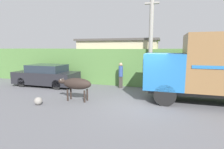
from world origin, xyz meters
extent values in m
plane|color=slate|center=(0.00, 0.00, 0.00)|extent=(60.00, 60.00, 0.00)
cube|color=#568442|center=(0.00, 6.84, 1.34)|extent=(32.00, 6.22, 2.68)
cube|color=#C6B793|center=(-2.52, 5.29, 1.65)|extent=(6.16, 2.40, 3.29)
cube|color=#4C4742|center=(-2.52, 5.29, 3.37)|extent=(6.46, 2.70, 0.16)
cube|color=#2D2D2D|center=(3.33, 1.08, 0.61)|extent=(5.83, 1.81, 0.18)
cube|color=#236BB2|center=(1.11, 1.08, 1.59)|extent=(1.90, 2.26, 1.77)
cube|color=#232D38|center=(0.14, 1.08, 1.91)|extent=(0.04, 1.92, 0.62)
cylinder|color=black|center=(1.20, 0.20, 0.52)|extent=(1.05, 0.50, 1.05)
ellipsoid|color=#2D231E|center=(-3.19, -0.41, 0.92)|extent=(1.57, 0.60, 0.60)
ellipsoid|color=#2D231E|center=(-4.09, -0.41, 0.99)|extent=(0.45, 0.26, 0.26)
cone|color=#B7AD93|center=(-4.09, -0.52, 1.12)|extent=(0.06, 0.06, 0.11)
cone|color=#B7AD93|center=(-4.09, -0.31, 1.12)|extent=(0.06, 0.06, 0.11)
cylinder|color=#2D231E|center=(-3.68, -0.58, 0.31)|extent=(0.09, 0.09, 0.62)
cylinder|color=#2D231E|center=(-3.68, -0.25, 0.31)|extent=(0.09, 0.09, 0.62)
cylinder|color=#2D231E|center=(-2.71, -0.58, 0.31)|extent=(0.09, 0.09, 0.62)
cylinder|color=#2D231E|center=(-2.71, -0.25, 0.31)|extent=(0.09, 0.09, 0.62)
cube|color=#232328|center=(-7.14, 2.27, 0.61)|extent=(4.66, 1.87, 0.86)
cube|color=#232D38|center=(-7.03, 2.27, 1.30)|extent=(2.56, 1.72, 0.52)
cylinder|color=black|center=(-8.59, 1.48, 0.33)|extent=(0.66, 0.30, 0.66)
cylinder|color=black|center=(-5.70, 1.48, 0.33)|extent=(0.66, 0.30, 0.66)
cube|color=#38332D|center=(-1.72, 3.10, 0.41)|extent=(0.29, 0.23, 0.82)
cylinder|color=#334C8C|center=(-1.72, 3.10, 1.17)|extent=(0.38, 0.38, 0.71)
sphere|color=tan|center=(-1.72, 3.10, 1.65)|extent=(0.23, 0.23, 0.23)
cylinder|color=#9E998E|center=(0.20, 3.42, 3.16)|extent=(0.27, 0.27, 6.32)
cube|color=#9E998E|center=(0.20, 3.42, 5.57)|extent=(0.90, 0.22, 0.10)
sphere|color=gray|center=(-4.71, -1.57, 0.19)|extent=(0.38, 0.38, 0.38)
camera|label=1|loc=(1.12, -8.41, 2.76)|focal=28.00mm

